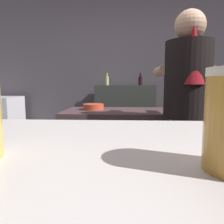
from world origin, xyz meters
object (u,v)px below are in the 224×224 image
object	(u,v)px
mixing_bowl	(93,107)
chefs_knife	(204,111)
bartender	(187,109)
bottle_vinegar	(140,80)
bottle_soy	(107,80)

from	to	relation	value
mixing_bowl	chefs_knife	world-z (taller)	mixing_bowl
chefs_knife	bartender	bearing A→B (deg)	-146.98
mixing_bowl	bottle_vinegar	world-z (taller)	bottle_vinegar
bartender	bottle_soy	bearing A→B (deg)	22.26
mixing_bowl	bartender	bearing A→B (deg)	-33.00
mixing_bowl	chefs_knife	bearing A→B (deg)	-5.23
bartender	mixing_bowl	size ratio (longest dim) A/B	8.24
bartender	mixing_bowl	xyz separation A→B (m)	(-0.77, 0.50, -0.04)
bottle_vinegar	chefs_knife	bearing A→B (deg)	-69.22
chefs_knife	bottle_vinegar	size ratio (longest dim) A/B	1.27
mixing_bowl	chefs_knife	xyz separation A→B (m)	(1.05, -0.10, -0.02)
bartender	bottle_soy	xyz separation A→B (m)	(-0.73, 1.74, 0.25)
bottle_vinegar	bottle_soy	xyz separation A→B (m)	(-0.51, 0.02, 0.00)
mixing_bowl	bottle_vinegar	distance (m)	1.36
chefs_knife	bottle_soy	xyz separation A→B (m)	(-1.01, 1.33, 0.31)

